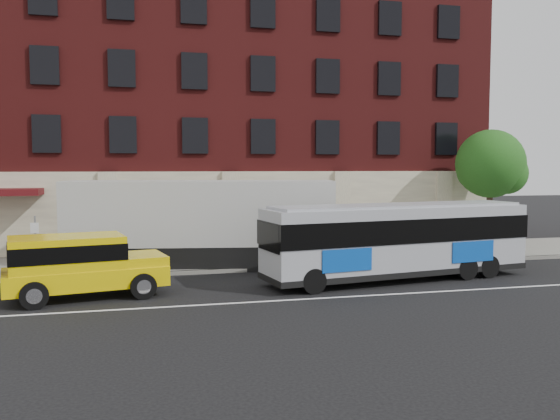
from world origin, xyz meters
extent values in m
plane|color=black|center=(0.00, 0.00, 0.00)|extent=(120.00, 120.00, 0.00)
cube|color=gray|center=(0.00, 9.00, 0.07)|extent=(60.00, 6.00, 0.15)
cube|color=gray|center=(0.00, 6.00, 0.07)|extent=(60.00, 0.25, 0.15)
cube|color=white|center=(0.00, 0.50, 0.01)|extent=(60.00, 0.12, 0.01)
cube|color=#591515|center=(0.00, 17.00, 7.65)|extent=(30.00, 10.00, 15.00)
cube|color=beige|center=(0.00, 11.85, 2.15)|extent=(30.00, 0.35, 4.00)
cube|color=beige|center=(-6.00, 11.75, 2.15)|extent=(0.90, 0.55, 4.00)
cube|color=beige|center=(0.00, 11.75, 2.15)|extent=(0.90, 0.55, 4.00)
cube|color=beige|center=(6.00, 11.75, 2.15)|extent=(0.90, 0.55, 4.00)
cube|color=beige|center=(12.00, 11.75, 2.15)|extent=(0.90, 0.55, 4.00)
cube|color=black|center=(-8.75, 11.92, 5.95)|extent=(1.30, 0.20, 1.80)
cube|color=black|center=(-5.25, 11.92, 5.95)|extent=(1.30, 0.20, 1.80)
cube|color=black|center=(-1.75, 11.92, 5.95)|extent=(1.30, 0.20, 1.80)
cube|color=black|center=(1.75, 11.92, 5.95)|extent=(1.30, 0.20, 1.80)
cube|color=black|center=(5.25, 11.92, 5.95)|extent=(1.30, 0.20, 1.80)
cube|color=black|center=(8.75, 11.92, 5.95)|extent=(1.30, 0.20, 1.80)
cube|color=black|center=(12.25, 11.92, 5.95)|extent=(1.30, 0.20, 1.80)
cube|color=black|center=(-8.75, 11.92, 9.15)|extent=(1.30, 0.20, 1.80)
cube|color=black|center=(-5.25, 11.92, 9.15)|extent=(1.30, 0.20, 1.80)
cube|color=black|center=(-1.75, 11.92, 9.15)|extent=(1.30, 0.20, 1.80)
cube|color=black|center=(1.75, 11.92, 9.15)|extent=(1.30, 0.20, 1.80)
cube|color=black|center=(5.25, 11.92, 9.15)|extent=(1.30, 0.20, 1.80)
cube|color=black|center=(8.75, 11.92, 9.15)|extent=(1.30, 0.20, 1.80)
cube|color=black|center=(12.25, 11.92, 9.15)|extent=(1.30, 0.20, 1.80)
cube|color=black|center=(-5.25, 11.92, 12.35)|extent=(1.30, 0.20, 1.80)
cube|color=black|center=(-1.75, 11.92, 12.35)|extent=(1.30, 0.20, 1.80)
cube|color=black|center=(1.75, 11.92, 12.35)|extent=(1.30, 0.20, 1.80)
cube|color=black|center=(5.25, 11.92, 12.35)|extent=(1.30, 0.20, 1.80)
cube|color=black|center=(8.75, 11.92, 12.35)|extent=(1.30, 0.20, 1.80)
cube|color=black|center=(12.25, 11.92, 12.35)|extent=(1.30, 0.20, 1.80)
cube|color=black|center=(-10.50, 11.78, 1.75)|extent=(2.60, 0.15, 2.80)
cube|color=black|center=(-4.50, 11.78, 1.75)|extent=(2.60, 0.15, 2.80)
cube|color=black|center=(1.50, 11.78, 1.75)|extent=(2.60, 0.15, 2.80)
cube|color=black|center=(7.50, 11.78, 1.75)|extent=(2.60, 0.15, 2.80)
cylinder|color=slate|center=(-8.50, 6.20, 1.25)|extent=(0.07, 0.07, 2.50)
cube|color=silver|center=(-8.50, 6.05, 2.05)|extent=(0.30, 0.03, 0.40)
cube|color=silver|center=(-8.50, 6.05, 1.55)|extent=(0.30, 0.03, 0.35)
cylinder|color=#3A281D|center=(13.50, 9.50, 1.65)|extent=(0.32, 0.32, 3.00)
sphere|color=#1F4A15|center=(13.50, 9.50, 4.55)|extent=(3.60, 3.60, 3.60)
sphere|color=#1F4A15|center=(14.20, 9.10, 4.05)|extent=(2.20, 2.20, 2.20)
sphere|color=#1F4A15|center=(12.90, 9.90, 4.15)|extent=(2.00, 2.00, 2.00)
cube|color=#9C9FA7|center=(5.12, 2.85, 1.58)|extent=(10.93, 3.81, 2.54)
cube|color=black|center=(5.12, 2.85, 0.40)|extent=(10.98, 3.86, 0.22)
cube|color=#9C9FA7|center=(5.12, 2.85, 2.90)|extent=(10.36, 3.47, 0.11)
cube|color=black|center=(5.12, 2.85, 2.01)|extent=(11.01, 3.89, 0.89)
cube|color=#0B44A9|center=(2.47, 1.29, 1.12)|extent=(1.95, 0.33, 0.80)
cube|color=#0B44A9|center=(7.60, 4.38, 1.12)|extent=(1.95, 0.33, 0.80)
cylinder|color=black|center=(1.21, 1.24, 0.45)|extent=(0.92, 0.40, 0.89)
cylinder|color=black|center=(0.91, 3.23, 0.45)|extent=(0.92, 0.40, 0.89)
cylinder|color=black|center=(7.75, 2.23, 0.45)|extent=(0.92, 0.40, 0.89)
cylinder|color=black|center=(7.44, 4.22, 0.45)|extent=(0.92, 0.40, 0.89)
cylinder|color=black|center=(8.80, 2.39, 0.45)|extent=(0.92, 0.40, 0.89)
cylinder|color=black|center=(8.50, 4.38, 0.45)|extent=(0.92, 0.40, 0.89)
cube|color=yellow|center=(-6.37, 2.56, 0.70)|extent=(5.51, 3.12, 0.65)
cube|color=yellow|center=(-6.96, 2.44, 1.57)|extent=(3.91, 2.76, 1.08)
cube|color=black|center=(-6.96, 2.44, 1.62)|extent=(3.96, 2.81, 0.54)
cube|color=yellow|center=(-4.62, 2.90, 1.19)|extent=(1.98, 2.33, 0.32)
cube|color=black|center=(-3.81, 3.06, 0.76)|extent=(0.39, 1.71, 0.59)
cylinder|color=black|center=(-4.53, 1.84, 0.43)|extent=(0.91, 0.46, 0.86)
cylinder|color=silver|center=(-4.53, 1.84, 0.43)|extent=(0.53, 0.41, 0.48)
cylinder|color=black|center=(-4.93, 3.92, 0.43)|extent=(0.91, 0.46, 0.86)
cylinder|color=silver|center=(-4.93, 3.92, 0.43)|extent=(0.53, 0.41, 0.48)
cylinder|color=black|center=(-7.81, 1.20, 0.43)|extent=(0.91, 0.46, 0.86)
cylinder|color=silver|center=(-7.81, 1.20, 0.43)|extent=(0.53, 0.41, 0.48)
cylinder|color=black|center=(-8.22, 3.28, 0.43)|extent=(0.91, 0.46, 0.86)
cylinder|color=silver|center=(-8.22, 3.28, 0.43)|extent=(0.53, 0.41, 0.48)
cube|color=black|center=(-2.01, 7.34, 0.52)|extent=(11.61, 4.22, 1.04)
cube|color=beige|center=(-2.01, 7.34, 2.42)|extent=(11.61, 4.26, 2.75)
cylinder|color=black|center=(-6.40, 7.01, 0.47)|extent=(0.98, 0.43, 0.95)
cylinder|color=black|center=(-6.02, 9.16, 0.47)|extent=(0.98, 0.43, 0.95)
cylinder|color=black|center=(-5.28, 6.81, 0.47)|extent=(0.98, 0.43, 0.95)
cylinder|color=black|center=(-4.90, 8.96, 0.47)|extent=(0.98, 0.43, 0.95)
cylinder|color=black|center=(0.89, 5.72, 0.47)|extent=(0.98, 0.43, 0.95)
cylinder|color=black|center=(1.27, 7.87, 0.47)|extent=(0.98, 0.43, 0.95)
cylinder|color=black|center=(2.01, 5.52, 0.47)|extent=(0.98, 0.43, 0.95)
cylinder|color=black|center=(2.39, 7.67, 0.47)|extent=(0.98, 0.43, 0.95)
camera|label=1|loc=(-4.73, -17.95, 4.40)|focal=37.69mm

